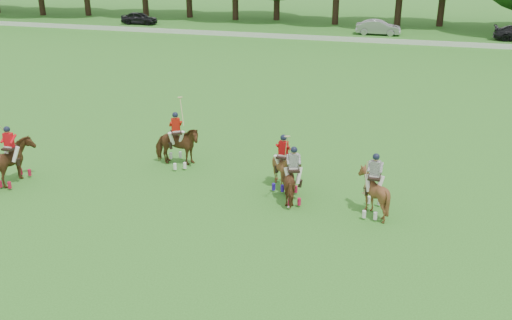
% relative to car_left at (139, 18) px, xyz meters
% --- Properties ---
extents(ground, '(180.00, 180.00, 0.00)m').
position_rel_car_left_xyz_m(ground, '(20.87, -42.50, -0.67)').
color(ground, '#2D671D').
rests_on(ground, ground).
extents(boundary_rail, '(120.00, 0.10, 0.44)m').
position_rel_car_left_xyz_m(boundary_rail, '(20.87, -4.50, -0.45)').
color(boundary_rail, white).
rests_on(boundary_rail, ground).
extents(car_left, '(3.96, 1.64, 1.34)m').
position_rel_car_left_xyz_m(car_left, '(0.00, 0.00, 0.00)').
color(car_left, black).
rests_on(car_left, ground).
extents(car_mid, '(4.38, 1.57, 1.44)m').
position_rel_car_left_xyz_m(car_mid, '(25.82, 0.00, 0.05)').
color(car_mid, '#949499').
rests_on(car_mid, ground).
extents(polo_red_a, '(1.33, 2.14, 3.03)m').
position_rel_car_left_xyz_m(polo_red_a, '(13.43, -40.00, 0.25)').
color(polo_red_a, '#552E16').
rests_on(polo_red_a, ground).
extents(polo_red_b, '(2.31, 2.22, 3.02)m').
position_rel_car_left_xyz_m(polo_red_b, '(19.26, -36.46, 0.24)').
color(polo_red_b, '#552E16').
rests_on(polo_red_b, ground).
extents(polo_red_c, '(1.43, 1.56, 2.28)m').
position_rel_car_left_xyz_m(polo_red_c, '(24.32, -37.54, 0.15)').
color(polo_red_c, '#552E16').
rests_on(polo_red_c, ground).
extents(polo_stripe_a, '(1.33, 1.98, 2.79)m').
position_rel_car_left_xyz_m(polo_stripe_a, '(24.97, -38.67, 0.14)').
color(polo_stripe_a, '#552E16').
rests_on(polo_stripe_a, ground).
extents(polo_stripe_b, '(1.44, 1.60, 2.39)m').
position_rel_car_left_xyz_m(polo_stripe_b, '(28.03, -38.95, 0.20)').
color(polo_stripe_b, '#552E16').
rests_on(polo_stripe_b, ground).
extents(polo_ball, '(0.09, 0.09, 0.09)m').
position_rel_car_left_xyz_m(polo_ball, '(24.94, -39.37, -0.63)').
color(polo_ball, white).
rests_on(polo_ball, ground).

